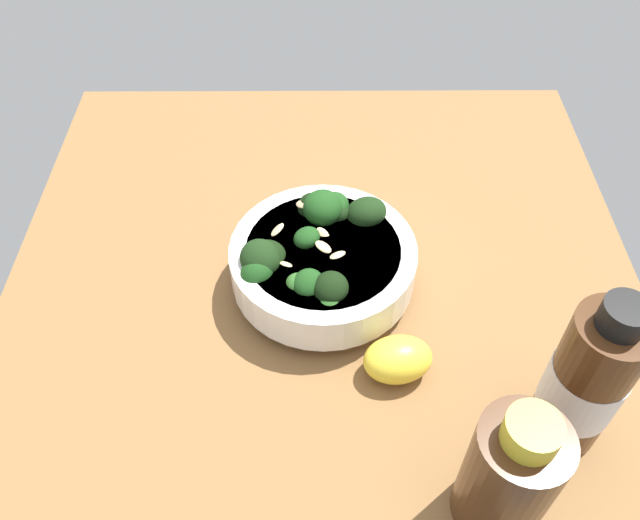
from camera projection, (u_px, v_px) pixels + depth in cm
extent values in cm
cube|color=brown|center=(323.00, 280.00, 73.37)|extent=(69.38, 69.38, 3.33)
cylinder|color=white|center=(320.00, 280.00, 70.26)|extent=(10.68, 10.68, 1.45)
cylinder|color=white|center=(320.00, 262.00, 68.08)|extent=(19.41, 19.41, 4.36)
cylinder|color=silver|center=(320.00, 251.00, 66.75)|extent=(16.03, 16.03, 0.80)
cylinder|color=#4A8F3C|center=(258.00, 283.00, 65.84)|extent=(1.58, 1.57, 1.52)
ellipsoid|color=#194216|center=(257.00, 273.00, 64.69)|extent=(4.97, 5.62, 4.74)
cylinder|color=#589D47|center=(333.00, 217.00, 71.38)|extent=(1.70, 1.73, 1.39)
ellipsoid|color=#194216|center=(333.00, 207.00, 70.24)|extent=(4.59, 4.15, 4.07)
cylinder|color=#589D47|center=(298.00, 293.00, 64.79)|extent=(1.24, 1.15, 1.38)
ellipsoid|color=#2D6023|center=(298.00, 285.00, 63.79)|extent=(3.48, 3.78, 2.83)
cylinder|color=#4A8F3C|center=(332.00, 222.00, 71.53)|extent=(1.59, 1.73, 1.62)
ellipsoid|color=black|center=(332.00, 210.00, 70.17)|extent=(5.62, 5.37, 3.91)
cylinder|color=#3C7A32|center=(365.00, 226.00, 71.39)|extent=(2.03, 1.94, 1.67)
ellipsoid|color=black|center=(366.00, 213.00, 69.96)|extent=(6.01, 5.46, 6.02)
cylinder|color=#3C7A32|center=(312.00, 218.00, 71.47)|extent=(1.87, 1.85, 1.36)
ellipsoid|color=black|center=(312.00, 207.00, 70.20)|extent=(5.12, 4.79, 4.95)
cylinder|color=#2F662B|center=(309.00, 294.00, 64.54)|extent=(1.39, 1.43, 1.74)
ellipsoid|color=#194216|center=(308.00, 284.00, 63.39)|extent=(4.52, 5.07, 3.97)
cylinder|color=#589D47|center=(261.00, 270.00, 66.37)|extent=(2.13, 2.29, 1.70)
ellipsoid|color=black|center=(260.00, 259.00, 65.00)|extent=(6.08, 6.48, 5.05)
cylinder|color=#3C7A32|center=(330.00, 298.00, 64.00)|extent=(1.36, 1.51, 1.63)
ellipsoid|color=black|center=(331.00, 288.00, 62.83)|extent=(5.08, 5.20, 4.17)
cylinder|color=#4A8F3C|center=(307.00, 247.00, 68.01)|extent=(1.39, 1.17, 1.50)
ellipsoid|color=#194216|center=(307.00, 238.00, 66.95)|extent=(3.52, 3.21, 2.78)
cylinder|color=#4A8F3C|center=(329.00, 312.00, 63.72)|extent=(1.29, 1.16, 1.51)
ellipsoid|color=#23511C|center=(329.00, 303.00, 62.64)|extent=(3.54, 3.46, 2.33)
cylinder|color=#2F662B|center=(326.00, 221.00, 70.63)|extent=(2.22, 2.31, 1.72)
ellipsoid|color=#194216|center=(327.00, 208.00, 69.18)|extent=(5.93, 5.95, 4.14)
cylinder|color=#3C7A32|center=(269.00, 266.00, 67.28)|extent=(1.79, 1.56, 1.60)
ellipsoid|color=black|center=(268.00, 255.00, 65.99)|extent=(4.17, 3.83, 3.11)
ellipsoid|color=#DBBC84|center=(303.00, 204.00, 69.16)|extent=(1.96, 1.86, 1.21)
ellipsoid|color=#DBBC84|center=(277.00, 233.00, 66.94)|extent=(1.91, 1.95, 1.19)
ellipsoid|color=#DBBC84|center=(320.00, 232.00, 67.96)|extent=(1.94, 1.92, 1.22)
ellipsoid|color=#DBBC84|center=(305.00, 279.00, 63.24)|extent=(1.07, 1.90, 0.96)
ellipsoid|color=#DBBC84|center=(322.00, 247.00, 63.87)|extent=(2.07, 1.77, 1.04)
ellipsoid|color=#DBBC84|center=(285.00, 264.00, 64.80)|extent=(1.96, 1.91, 1.25)
ellipsoid|color=#DBBC84|center=(338.00, 255.00, 65.53)|extent=(2.08, 1.84, 0.56)
ellipsoid|color=yellow|center=(398.00, 359.00, 61.87)|extent=(7.38, 5.89, 4.33)
cylinder|color=#472814|center=(585.00, 382.00, 53.66)|extent=(6.27, 6.27, 15.85)
cylinder|color=black|center=(624.00, 316.00, 46.85)|extent=(3.55, 3.55, 2.32)
cylinder|color=white|center=(582.00, 388.00, 54.36)|extent=(6.40, 6.40, 5.68)
cylinder|color=#472814|center=(508.00, 477.00, 49.95)|extent=(7.11, 7.11, 12.63)
cylinder|color=gold|center=(532.00, 432.00, 44.40)|extent=(4.07, 4.07, 2.20)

